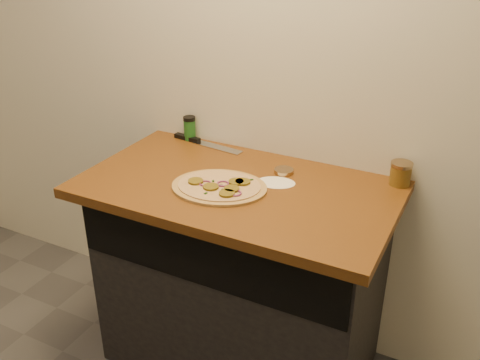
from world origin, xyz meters
The scene contains 8 objects.
cabinet centered at (0.00, 1.45, 0.43)m, with size 1.10×0.60×0.86m, color black.
countertop centered at (0.00, 1.42, 0.88)m, with size 1.20×0.70×0.04m, color brown.
pizza centered at (-0.04, 1.35, 0.91)m, with size 0.42×0.42×0.02m.
chefs_knife centered at (-0.33, 1.70, 0.91)m, with size 0.36×0.08×0.02m.
mason_jar_lid centered at (0.12, 1.59, 0.91)m, with size 0.08×0.08×0.02m, color #937855.
salsa_jar centered at (0.55, 1.70, 0.95)m, with size 0.08×0.08×0.09m.
spice_shaker centered at (-0.40, 1.72, 0.96)m, with size 0.05×0.05×0.11m.
flour_spill centered at (0.13, 1.49, 0.90)m, with size 0.15×0.15×0.00m, color white.
Camera 1 is at (0.83, -0.20, 1.82)m, focal length 40.00 mm.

